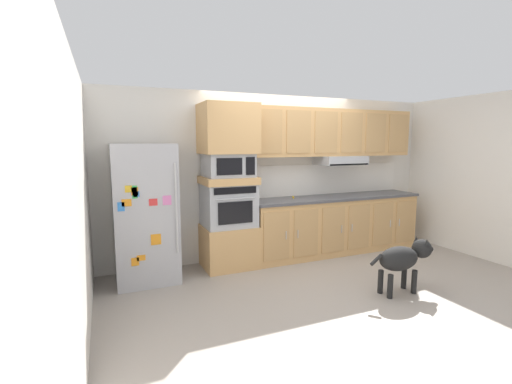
{
  "coord_description": "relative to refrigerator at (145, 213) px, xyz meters",
  "views": [
    {
      "loc": [
        -2.55,
        -3.99,
        1.76
      ],
      "look_at": [
        -0.7,
        0.33,
        1.12
      ],
      "focal_mm": 25.13,
      "sensor_mm": 36.0,
      "label": 1
    }
  ],
  "objects": [
    {
      "name": "appliance_upper_cabinet",
      "position": [
        1.14,
        0.07,
        1.08
      ],
      "size": [
        0.74,
        0.62,
        0.68
      ],
      "primitive_type": "cube",
      "color": "tan",
      "rests_on": "microwave"
    },
    {
      "name": "dog",
      "position": [
        2.75,
        -1.6,
        -0.46
      ],
      "size": [
        0.95,
        0.29,
        0.64
      ],
      "rotation": [
        0.0,
        0.0,
        -0.01
      ],
      "color": "black",
      "rests_on": "ground"
    },
    {
      "name": "built_in_oven",
      "position": [
        1.14,
        0.07,
        0.02
      ],
      "size": [
        0.7,
        0.62,
        0.6
      ],
      "color": "#A8AAAF",
      "rests_on": "oven_base_cabinet"
    },
    {
      "name": "oven_base_cabinet",
      "position": [
        1.14,
        0.07,
        -0.58
      ],
      "size": [
        0.74,
        0.62,
        0.6
      ],
      "primitive_type": "cube",
      "color": "tan",
      "rests_on": "ground"
    },
    {
      "name": "lower_cabinet_run",
      "position": [
        2.96,
        0.07,
        -0.44
      ],
      "size": [
        2.9,
        0.63,
        0.88
      ],
      "color": "tan",
      "rests_on": "ground"
    },
    {
      "name": "upper_cabinet_with_hood",
      "position": [
        2.97,
        0.19,
        1.02
      ],
      "size": [
        2.9,
        0.48,
        0.88
      ],
      "color": "tan",
      "rests_on": "backsplash_panel"
    },
    {
      "name": "countertop_slab",
      "position": [
        2.96,
        0.07,
        0.02
      ],
      "size": [
        2.94,
        0.64,
        0.04
      ],
      "primitive_type": "cube",
      "color": "#4C4C51",
      "rests_on": "lower_cabinet_run"
    },
    {
      "name": "microwave",
      "position": [
        1.14,
        0.07,
        0.58
      ],
      "size": [
        0.64,
        0.54,
        0.32
      ],
      "color": "#A8AAAF",
      "rests_on": "appliance_mid_shelf"
    },
    {
      "name": "side_panel_right",
      "position": [
        4.89,
        -0.68,
        0.37
      ],
      "size": [
        0.12,
        7.1,
        2.5
      ],
      "primitive_type": "cube",
      "color": "white",
      "rests_on": "ground"
    },
    {
      "name": "side_panel_left",
      "position": [
        -0.71,
        -0.68,
        0.37
      ],
      "size": [
        0.12,
        7.1,
        2.5
      ],
      "primitive_type": "cube",
      "color": "silver",
      "rests_on": "ground"
    },
    {
      "name": "screwdriver",
      "position": [
        2.24,
        0.16,
        0.05
      ],
      "size": [
        0.16,
        0.15,
        0.03
      ],
      "color": "yellow",
      "rests_on": "countertop_slab"
    },
    {
      "name": "backsplash_panel",
      "position": [
        2.96,
        0.36,
        0.29
      ],
      "size": [
        2.94,
        0.02,
        0.5
      ],
      "primitive_type": "cube",
      "color": "silver",
      "rests_on": "countertop_slab"
    },
    {
      "name": "back_kitchen_wall",
      "position": [
        2.09,
        0.43,
        0.37
      ],
      "size": [
        6.2,
        0.12,
        2.5
      ],
      "primitive_type": "cube",
      "color": "silver",
      "rests_on": "ground"
    },
    {
      "name": "appliance_mid_shelf",
      "position": [
        1.14,
        0.07,
        0.37
      ],
      "size": [
        0.74,
        0.62,
        0.1
      ],
      "primitive_type": "cube",
      "color": "tan",
      "rests_on": "built_in_oven"
    },
    {
      "name": "refrigerator",
      "position": [
        0.0,
        0.0,
        0.0
      ],
      "size": [
        0.76,
        0.73,
        1.76
      ],
      "color": "#ADADB2",
      "rests_on": "ground"
    },
    {
      "name": "ground_plane",
      "position": [
        2.09,
        -0.68,
        -0.88
      ],
      "size": [
        9.6,
        9.6,
        0.0
      ],
      "primitive_type": "plane",
      "color": "#9E9389"
    }
  ]
}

